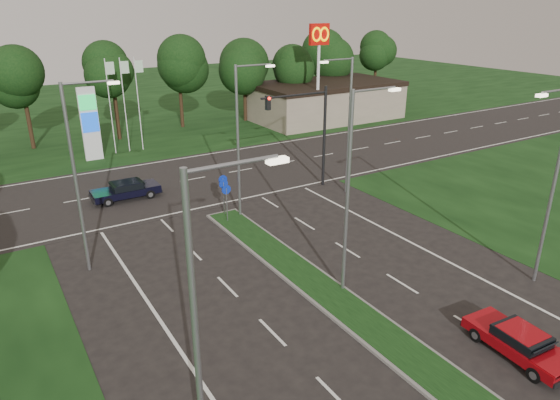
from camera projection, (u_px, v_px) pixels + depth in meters
ground at (432, 375)px, 17.38m from camera, size 160.00×160.00×0.00m
verge_far at (87, 111)px, 60.95m from camera, size 160.00×50.00×0.02m
cross_road at (180, 182)px, 36.39m from camera, size 160.00×12.00×0.02m
median_kerb at (358, 317)px, 20.53m from camera, size 2.00×26.00×0.12m
commercial_building at (325, 101)px, 55.94m from camera, size 16.00×9.00×4.00m
streetlight_median_near at (352, 184)px, 20.77m from camera, size 2.53×0.22×9.00m
streetlight_median_far at (241, 134)px, 28.70m from camera, size 2.53×0.22×9.00m
streetlight_left_near at (204, 329)px, 11.47m from camera, size 2.53×0.22×9.00m
streetlight_left_far at (79, 170)px, 22.56m from camera, size 2.53×0.22×9.00m
streetlight_right_far at (347, 119)px, 32.51m from camera, size 2.53×0.22×9.00m
streetlight_right_near at (553, 178)px, 21.42m from camera, size 2.53×0.22×9.00m
traffic_signal at (309, 123)px, 33.46m from camera, size 5.10×0.42×7.00m
median_signs at (224, 190)px, 29.75m from camera, size 1.16×1.76×2.38m
gas_pylon at (92, 121)px, 40.54m from camera, size 5.80×1.26×8.00m
mcdonalds_sign at (319, 50)px, 48.61m from camera, size 2.20×0.47×10.40m
treeline_far at (113, 65)px, 46.58m from camera, size 6.00×6.00×9.90m
red_sedan at (519, 341)px, 18.20m from camera, size 1.84×4.00×1.07m
navy_sedan at (126, 190)px, 32.95m from camera, size 4.31×1.80×1.19m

